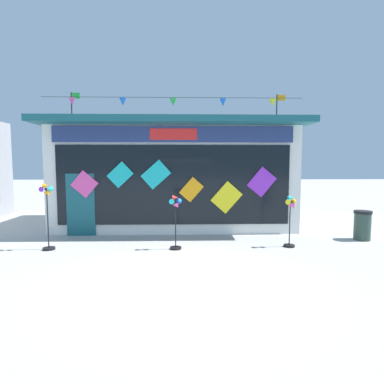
# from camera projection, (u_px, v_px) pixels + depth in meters

# --- Properties ---
(ground_plane) EXTENTS (80.00, 80.00, 0.00)m
(ground_plane) POSITION_uv_depth(u_px,v_px,m) (179.00, 274.00, 6.68)
(ground_plane) COLOR #ADAAA5
(kite_shop_building) EXTENTS (8.68, 4.99, 4.98)m
(kite_shop_building) POSITION_uv_depth(u_px,v_px,m) (175.00, 174.00, 12.26)
(kite_shop_building) COLOR silver
(kite_shop_building) RESTS_ON ground_plane
(wind_spinner_far_left) EXTENTS (0.32, 0.32, 1.80)m
(wind_spinner_far_left) POSITION_uv_depth(u_px,v_px,m) (47.00, 212.00, 8.49)
(wind_spinner_far_left) COLOR black
(wind_spinner_far_left) RESTS_ON ground_plane
(wind_spinner_left) EXTENTS (0.34, 0.31, 1.48)m
(wind_spinner_left) POSITION_uv_depth(u_px,v_px,m) (175.00, 217.00, 8.55)
(wind_spinner_left) COLOR black
(wind_spinner_left) RESTS_ON ground_plane
(wind_spinner_center_left) EXTENTS (0.35, 0.30, 1.45)m
(wind_spinner_center_left) POSITION_uv_depth(u_px,v_px,m) (290.00, 215.00, 8.80)
(wind_spinner_center_left) COLOR black
(wind_spinner_center_left) RESTS_ON ground_plane
(trash_bin) EXTENTS (0.52, 0.52, 0.89)m
(trash_bin) POSITION_uv_depth(u_px,v_px,m) (362.00, 225.00, 9.67)
(trash_bin) COLOR #2D4238
(trash_bin) RESTS_ON ground_plane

